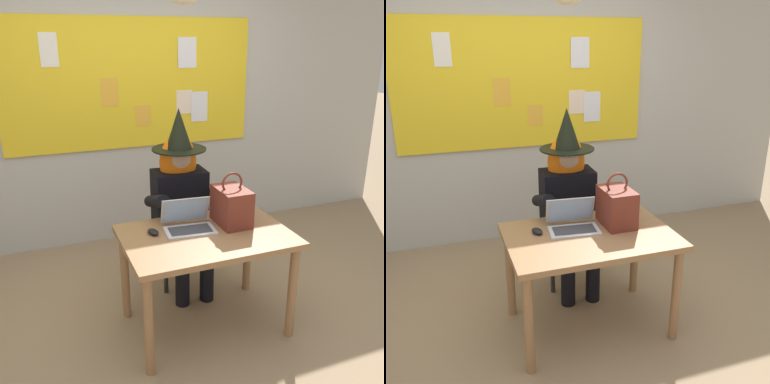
# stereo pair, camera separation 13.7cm
# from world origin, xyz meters

# --- Properties ---
(ground_plane) EXTENTS (24.00, 24.00, 0.00)m
(ground_plane) POSITION_xyz_m (0.00, 0.00, 0.00)
(ground_plane) COLOR #937A5B
(wall_back_bulletin) EXTENTS (6.01, 1.90, 2.69)m
(wall_back_bulletin) POSITION_xyz_m (-0.00, 1.74, 1.36)
(wall_back_bulletin) COLOR #B2B2AD
(wall_back_bulletin) RESTS_ON ground
(desk_main) EXTENTS (1.12, 0.75, 0.72)m
(desk_main) POSITION_xyz_m (0.06, 0.03, 0.62)
(desk_main) COLOR #8E6642
(desk_main) RESTS_ON ground
(chair_at_desk) EXTENTS (0.46, 0.46, 0.90)m
(chair_at_desk) POSITION_xyz_m (0.12, 0.77, 0.50)
(chair_at_desk) COLOR #4C1E19
(chair_at_desk) RESTS_ON ground
(person_costumed) EXTENTS (0.61, 0.69, 1.46)m
(person_costumed) POSITION_xyz_m (0.11, 0.65, 0.80)
(person_costumed) COLOR black
(person_costumed) RESTS_ON ground
(laptop) EXTENTS (0.36, 0.30, 0.20)m
(laptop) POSITION_xyz_m (-0.03, 0.15, 0.77)
(laptop) COLOR #B7B7BC
(laptop) RESTS_ON desk_main
(computer_mouse) EXTENTS (0.09, 0.12, 0.03)m
(computer_mouse) POSITION_xyz_m (-0.28, 0.15, 0.74)
(computer_mouse) COLOR black
(computer_mouse) RESTS_ON desk_main
(handbag) EXTENTS (0.20, 0.30, 0.38)m
(handbag) POSITION_xyz_m (0.29, 0.13, 0.86)
(handbag) COLOR maroon
(handbag) RESTS_ON desk_main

